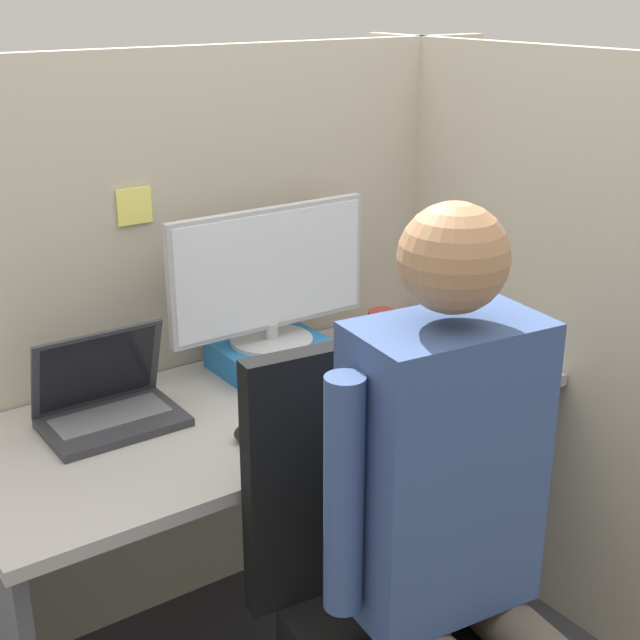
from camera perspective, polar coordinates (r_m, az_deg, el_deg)
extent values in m
cube|color=#B7AD99|center=(2.42, -7.69, -1.39)|extent=(1.95, 0.04, 1.53)
cube|color=#F4EA66|center=(2.21, -11.80, 7.15)|extent=(0.09, 0.01, 0.09)
cube|color=#B7AD99|center=(2.55, 11.77, -0.50)|extent=(0.04, 1.25, 1.53)
cube|color=#9E9993|center=(2.18, -3.44, -5.60)|extent=(1.45, 0.63, 0.03)
cube|color=#4C4C51|center=(2.73, 9.29, -8.64)|extent=(0.03, 0.53, 0.69)
cube|color=#236BAD|center=(2.34, -3.10, -2.26)|extent=(0.29, 0.23, 0.07)
cylinder|color=#B2B2B7|center=(2.33, -3.12, -1.29)|extent=(0.22, 0.22, 0.01)
cylinder|color=#B2B2B7|center=(2.32, -3.13, -0.68)|extent=(0.04, 0.04, 0.04)
cube|color=#B2B2B7|center=(2.26, -3.28, 3.29)|extent=(0.56, 0.02, 0.32)
cube|color=silver|center=(2.25, -3.10, 3.21)|extent=(0.54, 0.00, 0.29)
cube|color=#2D2D33|center=(2.10, -13.08, -6.41)|extent=(0.31, 0.21, 0.02)
cube|color=#5B5B60|center=(2.11, -13.27, -5.97)|extent=(0.26, 0.12, 0.00)
cube|color=#2D2D33|center=(2.12, -14.06, -3.04)|extent=(0.31, 0.08, 0.20)
cube|color=black|center=(2.11, -14.01, -3.08)|extent=(0.27, 0.06, 0.17)
ellipsoid|color=black|center=(1.99, -4.64, -7.18)|extent=(0.07, 0.05, 0.04)
cube|color=black|center=(2.49, 10.20, -1.39)|extent=(0.04, 0.14, 0.06)
cone|color=orange|center=(2.23, 6.19, -3.95)|extent=(0.05, 0.13, 0.05)
cylinder|color=green|center=(2.28, 4.96, -3.32)|extent=(0.03, 0.02, 0.03)
cube|color=black|center=(1.86, 1.51, -9.44)|extent=(0.44, 0.10, 0.55)
cylinder|color=brown|center=(1.83, 12.44, -18.97)|extent=(0.14, 0.31, 0.11)
cube|color=#334775|center=(1.65, 7.81, -9.35)|extent=(0.36, 0.24, 0.56)
sphere|color=#9E704C|center=(1.49, 8.55, 3.94)|extent=(0.19, 0.19, 0.19)
cylinder|color=#334775|center=(1.55, 1.53, -11.25)|extent=(0.07, 0.07, 0.45)
cylinder|color=#334775|center=(1.76, 13.27, -7.58)|extent=(0.07, 0.07, 0.45)
cylinder|color=#A3332D|center=(2.52, 4.04, -0.40)|extent=(0.08, 0.08, 0.09)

